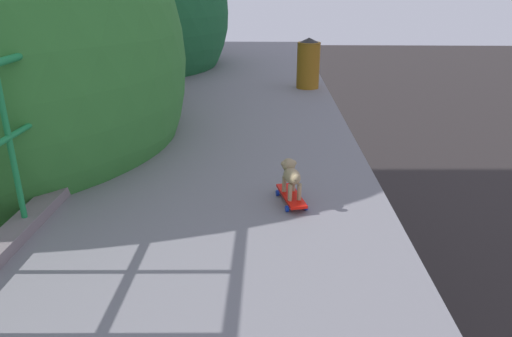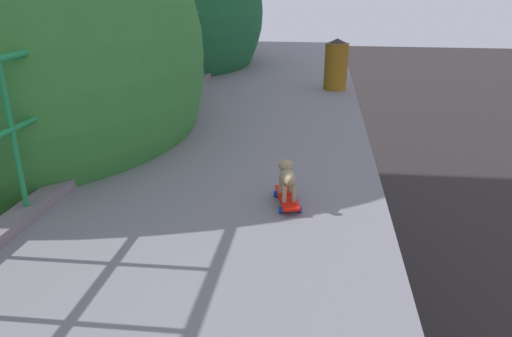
# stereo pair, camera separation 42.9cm
# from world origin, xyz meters

# --- Properties ---
(car_silver_fifth) EXTENTS (1.94, 4.37, 1.50)m
(car_silver_fifth) POSITION_xyz_m (-4.51, 7.46, 0.73)
(car_silver_fifth) COLOR #BABCB5
(car_silver_fifth) RESTS_ON ground
(city_bus) EXTENTS (2.74, 10.60, 3.16)m
(city_bus) POSITION_xyz_m (-8.29, 23.17, 1.80)
(city_bus) COLOR beige
(city_bus) RESTS_ON ground
(roadside_tree_far) EXTENTS (5.68, 5.68, 9.06)m
(roadside_tree_far) POSITION_xyz_m (-2.15, 10.48, 6.51)
(roadside_tree_far) COLOR #49362C
(roadside_tree_far) RESTS_ON ground
(toy_skateboard) EXTENTS (0.27, 0.51, 0.08)m
(toy_skateboard) POSITION_xyz_m (1.81, 3.21, 5.45)
(toy_skateboard) COLOR red
(toy_skateboard) RESTS_ON overpass_deck
(small_dog) EXTENTS (0.19, 0.34, 0.30)m
(small_dog) POSITION_xyz_m (1.81, 3.22, 5.65)
(small_dog) COLOR #98835E
(small_dog) RESTS_ON toy_skateboard
(litter_bin) EXTENTS (0.41, 0.41, 0.88)m
(litter_bin) POSITION_xyz_m (2.31, 8.04, 5.84)
(litter_bin) COLOR #945F16
(litter_bin) RESTS_ON overpass_deck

